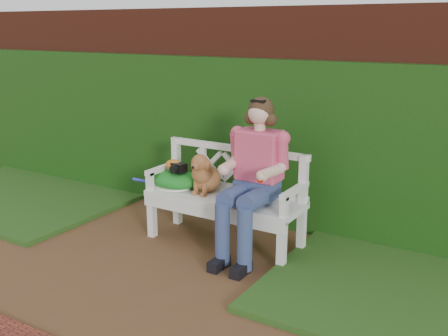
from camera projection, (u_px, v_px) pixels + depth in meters
The scene contains 12 objects.
ground at pixel (123, 271), 4.44m from camera, with size 60.00×60.00×0.00m, color brown.
brick_wall at pixel (236, 112), 5.72m from camera, with size 10.00×0.30×2.20m, color maroon.
ivy_hedge at pixel (225, 138), 5.60m from camera, with size 10.00×0.18×1.70m, color #1E4B12.
grass_left at pixel (24, 195), 6.38m from camera, with size 2.60×2.00×0.05m, color black.
grass_right at pixel (442, 297), 3.97m from camera, with size 2.60×2.00×0.05m, color black.
garden_bench at pixel (224, 220), 4.95m from camera, with size 1.58×0.60×0.48m, color white, non-canonical shape.
seated_woman at pixel (256, 179), 4.63m from camera, with size 0.60×0.79×1.41m, color #EF4166, non-canonical shape.
dog at pixel (206, 172), 4.94m from camera, with size 0.26×0.36×0.40m, color brown, non-canonical shape.
tennis_racket at pixel (169, 186), 5.13m from camera, with size 0.71×0.30×0.03m, color silver, non-canonical shape.
green_bag at pixel (176, 179), 5.12m from camera, with size 0.49×0.38×0.17m, color #127622, non-canonical shape.
camera_item at pixel (179, 168), 5.05m from camera, with size 0.14×0.10×0.09m, color black.
baseball_glove at pixel (174, 165), 5.11m from camera, with size 0.17×0.13×0.11m, color #C96D21.
Camera 1 is at (2.84, -3.01, 2.01)m, focal length 42.00 mm.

